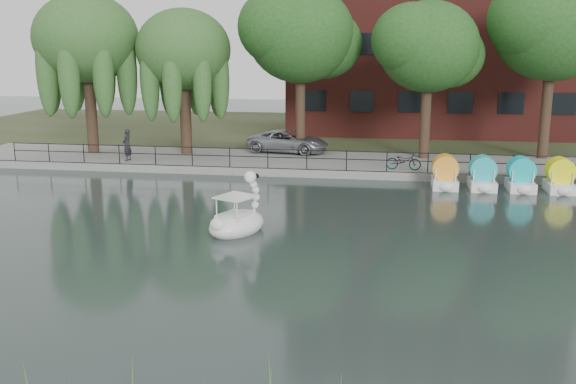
% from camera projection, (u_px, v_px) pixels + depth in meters
% --- Properties ---
extents(ground_plane, '(120.00, 120.00, 0.00)m').
position_uv_depth(ground_plane, '(252.00, 261.00, 19.78)').
color(ground_plane, '#33413E').
extents(promenade, '(40.00, 6.00, 0.40)m').
position_uv_depth(promenade, '(313.00, 163.00, 35.14)').
color(promenade, gray).
rests_on(promenade, ground_plane).
extents(kerb, '(40.00, 0.25, 0.40)m').
position_uv_depth(kerb, '(306.00, 173.00, 32.30)').
color(kerb, gray).
rests_on(kerb, ground_plane).
extents(land_strip, '(60.00, 22.00, 0.36)m').
position_uv_depth(land_strip, '(335.00, 131.00, 48.62)').
color(land_strip, '#47512D').
rests_on(land_strip, ground_plane).
extents(railing, '(32.00, 0.05, 1.00)m').
position_uv_depth(railing, '(307.00, 154.00, 32.28)').
color(railing, black).
rests_on(railing, promenade).
extents(apartment_building, '(20.00, 10.07, 18.00)m').
position_uv_depth(apartment_building, '(435.00, 4.00, 45.48)').
color(apartment_building, '#4C1E16').
rests_on(apartment_building, land_strip).
extents(willow_left, '(5.88, 5.88, 9.01)m').
position_uv_depth(willow_left, '(86.00, 39.00, 36.11)').
color(willow_left, '#473323').
rests_on(willow_left, promenade).
extents(willow_mid, '(5.32, 5.32, 8.15)m').
position_uv_depth(willow_mid, '(183.00, 50.00, 35.89)').
color(willow_mid, '#473323').
rests_on(willow_mid, promenade).
extents(broadleaf_center, '(6.00, 6.00, 9.25)m').
position_uv_depth(broadleaf_center, '(301.00, 35.00, 35.69)').
color(broadleaf_center, '#473323').
rests_on(broadleaf_center, promenade).
extents(broadleaf_right, '(5.40, 5.40, 8.32)m').
position_uv_depth(broadleaf_right, '(429.00, 48.00, 34.29)').
color(broadleaf_right, '#473323').
rests_on(broadleaf_right, promenade).
extents(broadleaf_far, '(6.30, 6.30, 9.71)m').
position_uv_depth(broadleaf_far, '(553.00, 28.00, 34.04)').
color(broadleaf_far, '#473323').
rests_on(broadleaf_far, promenade).
extents(minivan, '(3.30, 5.68, 1.49)m').
position_uv_depth(minivan, '(288.00, 140.00, 37.26)').
color(minivan, gray).
rests_on(minivan, promenade).
extents(bicycle, '(0.79, 1.78, 1.00)m').
position_uv_depth(bicycle, '(404.00, 160.00, 32.08)').
color(bicycle, gray).
rests_on(bicycle, promenade).
extents(pedestrian, '(0.56, 0.76, 1.98)m').
position_uv_depth(pedestrian, '(127.00, 143.00, 34.52)').
color(pedestrian, black).
rests_on(pedestrian, promenade).
extents(swan_boat, '(2.45, 2.89, 2.09)m').
position_uv_depth(swan_boat, '(238.00, 219.00, 22.78)').
color(swan_boat, white).
rests_on(swan_boat, ground_plane).
extents(pedal_boat_row, '(9.65, 1.70, 1.40)m').
position_uv_depth(pedal_boat_row, '(540.00, 178.00, 29.21)').
color(pedal_boat_row, white).
rests_on(pedal_boat_row, ground_plane).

